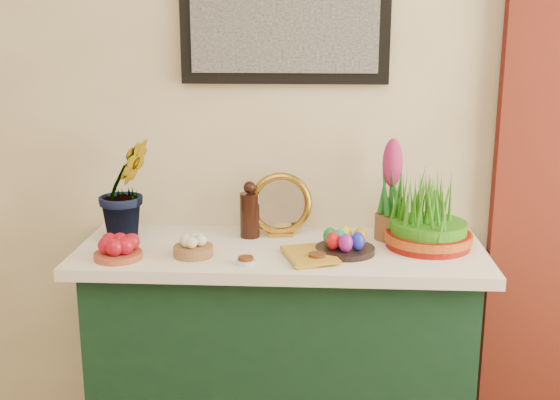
# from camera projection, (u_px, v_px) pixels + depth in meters

# --- Properties ---
(sideboard) EXTENTS (1.30, 0.45, 0.85)m
(sideboard) POSITION_uv_depth(u_px,v_px,m) (281.00, 369.00, 2.54)
(sideboard) COLOR #133520
(sideboard) RESTS_ON ground
(tablecloth) EXTENTS (1.40, 0.55, 0.04)m
(tablecloth) POSITION_uv_depth(u_px,v_px,m) (281.00, 252.00, 2.43)
(tablecloth) COLOR white
(tablecloth) RESTS_ON sideboard
(hyacinth_green) EXTENTS (0.31, 0.31, 0.48)m
(hyacinth_green) POSITION_uv_depth(u_px,v_px,m) (125.00, 173.00, 2.47)
(hyacinth_green) COLOR #1A661C
(hyacinth_green) RESTS_ON tablecloth
(apple_bowl) EXTENTS (0.19, 0.19, 0.08)m
(apple_bowl) POSITION_uv_depth(u_px,v_px,m) (118.00, 249.00, 2.30)
(apple_bowl) COLOR #A64A2D
(apple_bowl) RESTS_ON tablecloth
(garlic_basket) EXTENTS (0.17, 0.17, 0.07)m
(garlic_basket) POSITION_uv_depth(u_px,v_px,m) (193.00, 247.00, 2.32)
(garlic_basket) COLOR olive
(garlic_basket) RESTS_ON tablecloth
(vinegar_cruet) EXTENTS (0.07, 0.07, 0.21)m
(vinegar_cruet) POSITION_uv_depth(u_px,v_px,m) (250.00, 213.00, 2.52)
(vinegar_cruet) COLOR black
(vinegar_cruet) RESTS_ON tablecloth
(mirror) EXTENTS (0.24, 0.09, 0.23)m
(mirror) POSITION_uv_depth(u_px,v_px,m) (280.00, 205.00, 2.54)
(mirror) COLOR #B68A32
(mirror) RESTS_ON tablecloth
(book) EXTENTS (0.19, 0.23, 0.03)m
(book) POSITION_uv_depth(u_px,v_px,m) (287.00, 256.00, 2.28)
(book) COLOR gold
(book) RESTS_ON tablecloth
(spice_dish_left) EXTENTS (0.06, 0.06, 0.03)m
(spice_dish_left) POSITION_uv_depth(u_px,v_px,m) (246.00, 261.00, 2.25)
(spice_dish_left) COLOR silver
(spice_dish_left) RESTS_ON tablecloth
(spice_dish_right) EXTENTS (0.07, 0.07, 0.03)m
(spice_dish_right) POSITION_uv_depth(u_px,v_px,m) (317.00, 258.00, 2.27)
(spice_dish_right) COLOR silver
(spice_dish_right) RESTS_ON tablecloth
(egg_plate) EXTENTS (0.24, 0.24, 0.08)m
(egg_plate) POSITION_uv_depth(u_px,v_px,m) (345.00, 244.00, 2.35)
(egg_plate) COLOR black
(egg_plate) RESTS_ON tablecloth
(hyacinth_pink) EXTENTS (0.11, 0.11, 0.36)m
(hyacinth_pink) POSITION_uv_depth(u_px,v_px,m) (391.00, 195.00, 2.48)
(hyacinth_pink) COLOR brown
(hyacinth_pink) RESTS_ON tablecloth
(wheatgrass_sabzeh) EXTENTS (0.30, 0.30, 0.24)m
(wheatgrass_sabzeh) POSITION_uv_depth(u_px,v_px,m) (429.00, 217.00, 2.40)
(wheatgrass_sabzeh) COLOR maroon
(wheatgrass_sabzeh) RESTS_ON tablecloth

